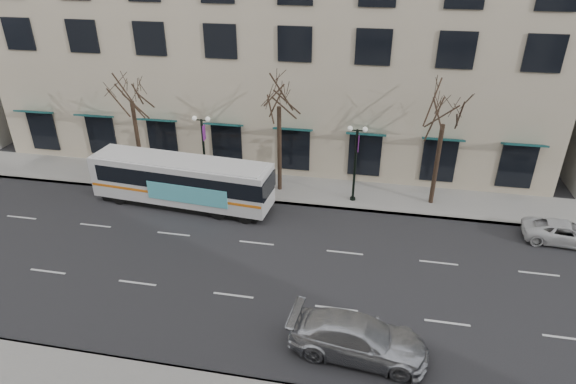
% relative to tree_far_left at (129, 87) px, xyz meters
% --- Properties ---
extents(ground, '(160.00, 160.00, 0.00)m').
position_rel_tree_far_left_xyz_m(ground, '(10.00, -8.80, -6.70)').
color(ground, black).
rests_on(ground, ground).
extents(sidewalk_far, '(80.00, 4.00, 0.15)m').
position_rel_tree_far_left_xyz_m(sidewalk_far, '(15.00, 0.20, -6.62)').
color(sidewalk_far, gray).
rests_on(sidewalk_far, ground).
extents(tree_far_left, '(3.60, 3.60, 8.34)m').
position_rel_tree_far_left_xyz_m(tree_far_left, '(0.00, 0.00, 0.00)').
color(tree_far_left, black).
rests_on(tree_far_left, ground).
extents(tree_far_mid, '(3.60, 3.60, 8.55)m').
position_rel_tree_far_left_xyz_m(tree_far_mid, '(10.00, 0.00, 0.21)').
color(tree_far_mid, black).
rests_on(tree_far_mid, ground).
extents(tree_far_right, '(3.60, 3.60, 8.06)m').
position_rel_tree_far_left_xyz_m(tree_far_right, '(20.00, 0.00, -0.28)').
color(tree_far_right, black).
rests_on(tree_far_right, ground).
extents(lamp_post_left, '(1.22, 0.45, 5.21)m').
position_rel_tree_far_left_xyz_m(lamp_post_left, '(5.01, -0.60, -3.75)').
color(lamp_post_left, black).
rests_on(lamp_post_left, ground).
extents(lamp_post_right, '(1.22, 0.45, 5.21)m').
position_rel_tree_far_left_xyz_m(lamp_post_right, '(15.01, -0.60, -3.75)').
color(lamp_post_right, black).
rests_on(lamp_post_right, ground).
extents(city_bus, '(11.83, 3.58, 3.16)m').
position_rel_tree_far_left_xyz_m(city_bus, '(4.36, -3.01, -4.97)').
color(city_bus, silver).
rests_on(city_bus, ground).
extents(silver_car, '(5.91, 2.83, 1.66)m').
position_rel_tree_far_left_xyz_m(silver_car, '(16.12, -13.62, -5.87)').
color(silver_car, '#B8BBC1').
rests_on(silver_car, ground).
extents(white_pickup, '(4.57, 2.37, 1.23)m').
position_rel_tree_far_left_xyz_m(white_pickup, '(27.06, -3.07, -6.08)').
color(white_pickup, silver).
rests_on(white_pickup, ground).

